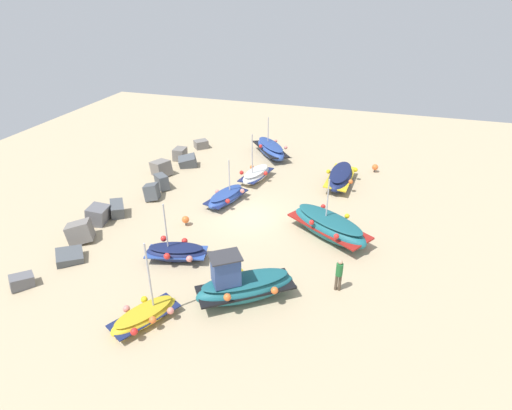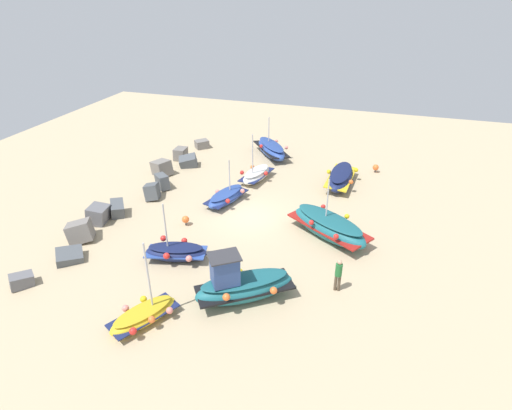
{
  "view_description": "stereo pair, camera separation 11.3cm",
  "coord_description": "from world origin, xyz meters",
  "px_view_note": "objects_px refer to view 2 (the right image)",
  "views": [
    {
      "loc": [
        -21.29,
        -7.04,
        12.87
      ],
      "look_at": [
        -0.1,
        -0.43,
        0.9
      ],
      "focal_mm": 29.54,
      "sensor_mm": 36.0,
      "label": 1
    },
    {
      "loc": [
        -21.26,
        -7.14,
        12.87
      ],
      "look_at": [
        -0.1,
        -0.43,
        0.9
      ],
      "focal_mm": 29.54,
      "sensor_mm": 36.0,
      "label": 2
    }
  ],
  "objects_px": {
    "fishing_boat_2": "(256,174)",
    "fishing_boat_6": "(271,149)",
    "mooring_buoy_1": "(376,167)",
    "fishing_boat_7": "(144,315)",
    "fishing_boat_0": "(242,285)",
    "fishing_boat_3": "(226,197)",
    "fishing_boat_4": "(329,226)",
    "fishing_boat_1": "(341,177)",
    "person_walking": "(338,273)",
    "mooring_buoy_0": "(186,219)",
    "fishing_boat_5": "(176,252)"
  },
  "relations": [
    {
      "from": "fishing_boat_3",
      "to": "person_walking",
      "type": "bearing_deg",
      "value": 67.05
    },
    {
      "from": "fishing_boat_1",
      "to": "mooring_buoy_1",
      "type": "distance_m",
      "value": 3.7
    },
    {
      "from": "fishing_boat_5",
      "to": "fishing_boat_6",
      "type": "distance_m",
      "value": 15.4
    },
    {
      "from": "fishing_boat_2",
      "to": "fishing_boat_6",
      "type": "distance_m",
      "value": 4.85
    },
    {
      "from": "fishing_boat_4",
      "to": "fishing_boat_7",
      "type": "bearing_deg",
      "value": -92.33
    },
    {
      "from": "fishing_boat_4",
      "to": "fishing_boat_5",
      "type": "height_order",
      "value": "fishing_boat_4"
    },
    {
      "from": "mooring_buoy_0",
      "to": "fishing_boat_6",
      "type": "bearing_deg",
      "value": -8.51
    },
    {
      "from": "fishing_boat_5",
      "to": "person_walking",
      "type": "relative_size",
      "value": 2.01
    },
    {
      "from": "fishing_boat_2",
      "to": "fishing_boat_4",
      "type": "height_order",
      "value": "fishing_boat_2"
    },
    {
      "from": "fishing_boat_2",
      "to": "fishing_boat_3",
      "type": "distance_m",
      "value": 3.99
    },
    {
      "from": "fishing_boat_4",
      "to": "fishing_boat_6",
      "type": "xyz_separation_m",
      "value": [
        10.87,
        6.4,
        -0.09
      ]
    },
    {
      "from": "fishing_boat_1",
      "to": "person_walking",
      "type": "bearing_deg",
      "value": 10.22
    },
    {
      "from": "fishing_boat_3",
      "to": "fishing_boat_4",
      "type": "xyz_separation_m",
      "value": [
        -2.12,
        -6.94,
        0.26
      ]
    },
    {
      "from": "fishing_boat_2",
      "to": "person_walking",
      "type": "xyz_separation_m",
      "value": [
        -10.53,
        -7.27,
        0.55
      ]
    },
    {
      "from": "fishing_boat_1",
      "to": "fishing_boat_5",
      "type": "bearing_deg",
      "value": -27.37
    },
    {
      "from": "person_walking",
      "to": "fishing_boat_2",
      "type": "bearing_deg",
      "value": -148.45
    },
    {
      "from": "fishing_boat_1",
      "to": "fishing_boat_7",
      "type": "distance_m",
      "value": 17.24
    },
    {
      "from": "mooring_buoy_1",
      "to": "fishing_boat_4",
      "type": "bearing_deg",
      "value": 168.88
    },
    {
      "from": "fishing_boat_3",
      "to": "mooring_buoy_0",
      "type": "height_order",
      "value": "fishing_boat_3"
    },
    {
      "from": "fishing_boat_1",
      "to": "fishing_boat_4",
      "type": "distance_m",
      "value": 7.09
    },
    {
      "from": "fishing_boat_0",
      "to": "fishing_boat_7",
      "type": "distance_m",
      "value": 4.39
    },
    {
      "from": "fishing_boat_5",
      "to": "fishing_boat_6",
      "type": "bearing_deg",
      "value": 72.79
    },
    {
      "from": "mooring_buoy_1",
      "to": "fishing_boat_2",
      "type": "bearing_deg",
      "value": 116.28
    },
    {
      "from": "person_walking",
      "to": "fishing_boat_7",
      "type": "bearing_deg",
      "value": -61.92
    },
    {
      "from": "fishing_boat_4",
      "to": "fishing_boat_1",
      "type": "bearing_deg",
      "value": 124.92
    },
    {
      "from": "mooring_buoy_1",
      "to": "fishing_boat_7",
      "type": "bearing_deg",
      "value": 156.36
    },
    {
      "from": "fishing_boat_0",
      "to": "fishing_boat_3",
      "type": "height_order",
      "value": "fishing_boat_3"
    },
    {
      "from": "mooring_buoy_1",
      "to": "fishing_boat_0",
      "type": "bearing_deg",
      "value": 163.58
    },
    {
      "from": "fishing_boat_4",
      "to": "person_walking",
      "type": "bearing_deg",
      "value": -43.02
    },
    {
      "from": "fishing_boat_2",
      "to": "fishing_boat_6",
      "type": "relative_size",
      "value": 0.81
    },
    {
      "from": "fishing_boat_0",
      "to": "fishing_boat_1",
      "type": "height_order",
      "value": "fishing_boat_0"
    },
    {
      "from": "fishing_boat_5",
      "to": "mooring_buoy_1",
      "type": "xyz_separation_m",
      "value": [
        14.55,
        -9.14,
        -0.05
      ]
    },
    {
      "from": "fishing_boat_4",
      "to": "fishing_boat_6",
      "type": "height_order",
      "value": "fishing_boat_4"
    },
    {
      "from": "fishing_boat_1",
      "to": "fishing_boat_6",
      "type": "xyz_separation_m",
      "value": [
        3.79,
        6.14,
        0.02
      ]
    },
    {
      "from": "fishing_boat_5",
      "to": "mooring_buoy_1",
      "type": "height_order",
      "value": "fishing_boat_5"
    },
    {
      "from": "fishing_boat_3",
      "to": "fishing_boat_1",
      "type": "bearing_deg",
      "value": 142.98
    },
    {
      "from": "fishing_boat_4",
      "to": "fishing_boat_7",
      "type": "relative_size",
      "value": 1.37
    },
    {
      "from": "person_walking",
      "to": "mooring_buoy_0",
      "type": "relative_size",
      "value": 2.84
    },
    {
      "from": "fishing_boat_2",
      "to": "fishing_boat_6",
      "type": "xyz_separation_m",
      "value": [
        4.84,
        0.25,
        0.16
      ]
    },
    {
      "from": "fishing_boat_4",
      "to": "person_walking",
      "type": "xyz_separation_m",
      "value": [
        -4.5,
        -1.13,
        0.3
      ]
    },
    {
      "from": "fishing_boat_1",
      "to": "fishing_boat_3",
      "type": "distance_m",
      "value": 8.33
    },
    {
      "from": "fishing_boat_6",
      "to": "fishing_boat_1",
      "type": "bearing_deg",
      "value": 20.69
    },
    {
      "from": "fishing_boat_7",
      "to": "mooring_buoy_1",
      "type": "distance_m",
      "value": 20.82
    },
    {
      "from": "fishing_boat_7",
      "to": "person_walking",
      "type": "relative_size",
      "value": 2.22
    },
    {
      "from": "fishing_boat_0",
      "to": "mooring_buoy_1",
      "type": "height_order",
      "value": "fishing_boat_0"
    },
    {
      "from": "fishing_boat_0",
      "to": "fishing_boat_3",
      "type": "xyz_separation_m",
      "value": [
        8.54,
        4.07,
        -0.37
      ]
    },
    {
      "from": "fishing_boat_6",
      "to": "person_walking",
      "type": "relative_size",
      "value": 2.65
    },
    {
      "from": "fishing_boat_6",
      "to": "mooring_buoy_0",
      "type": "distance_m",
      "value": 12.28
    },
    {
      "from": "fishing_boat_3",
      "to": "fishing_boat_4",
      "type": "distance_m",
      "value": 7.26
    },
    {
      "from": "fishing_boat_4",
      "to": "fishing_boat_3",
      "type": "bearing_deg",
      "value": -164.08
    }
  ]
}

